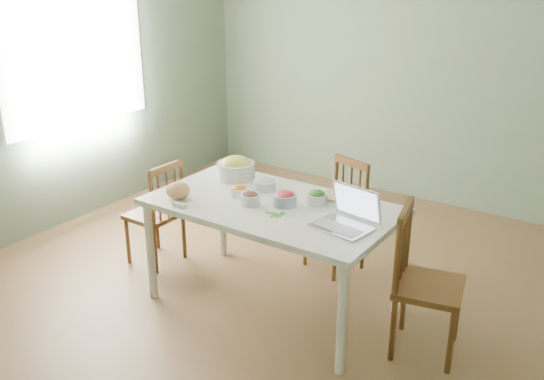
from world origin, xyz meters
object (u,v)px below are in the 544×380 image
Objects in this scene: chair_right at (430,284)px; bowl_squash at (236,168)px; bread_boule at (178,190)px; laptop at (342,210)px; chair_far at (335,217)px; dining_table at (272,255)px; chair_left at (154,212)px.

chair_right reaches higher than bowl_squash.
laptop is at bearing 9.13° from bread_boule.
chair_far is 1.09m from laptop.
laptop reaches higher than chair_far.
chair_right is at bearing 12.39° from bread_boule.
chair_right is at bearing 28.44° from laptop.
bread_boule reaches higher than dining_table.
dining_table is at bearing 25.11° from bread_boule.
dining_table is at bearing -80.32° from chair_far.
chair_far is at bearing 38.62° from bowl_squash.
chair_left is (-1.27, -0.74, -0.01)m from chair_far.
chair_left is 5.16× the size of bread_boule.
laptop is at bearing -43.21° from chair_far.
bowl_squash is at bearing 111.55° from chair_left.
bowl_squash is (-0.52, 0.27, 0.48)m from dining_table.
bread_boule is at bearing 62.88° from chair_left.
bread_boule is 0.48× the size of laptop.
dining_table is 0.76m from bowl_squash.
chair_right is at bearing 4.89° from dining_table.
chair_right reaches higher than chair_far.
laptop is (1.77, -0.11, 0.48)m from chair_left.
laptop is at bearing -18.13° from bowl_squash.
bread_boule is at bearing -98.53° from bowl_squash.
bread_boule is 0.56m from bowl_squash.
chair_right is at bearing 92.53° from chair_left.
chair_left is 2.30m from chair_right.
chair_right is at bearing -16.31° from chair_far.
dining_table is 1.93× the size of chair_left.
bowl_squash reaches higher than chair_left.
laptop is (-0.53, -0.19, 0.43)m from chair_right.
chair_right reaches higher than dining_table.
bread_boule is at bearing -154.89° from dining_table.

